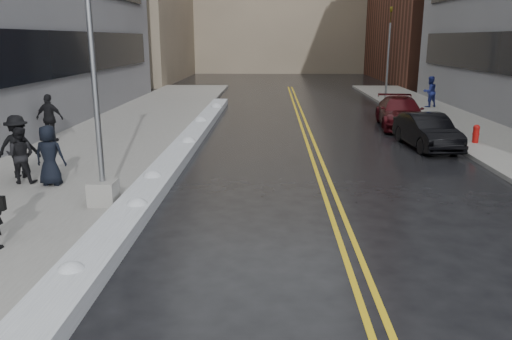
# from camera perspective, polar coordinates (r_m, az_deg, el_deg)

# --- Properties ---
(ground) EXTENTS (160.00, 160.00, 0.00)m
(ground) POSITION_cam_1_polar(r_m,az_deg,el_deg) (10.64, -3.11, -8.30)
(ground) COLOR black
(ground) RESTS_ON ground
(sidewalk_west) EXTENTS (5.50, 50.00, 0.15)m
(sidewalk_west) POSITION_cam_1_polar(r_m,az_deg,el_deg) (21.23, -16.46, 3.07)
(sidewalk_west) COLOR gray
(sidewalk_west) RESTS_ON ground
(sidewalk_east) EXTENTS (4.00, 50.00, 0.15)m
(sidewalk_east) POSITION_cam_1_polar(r_m,az_deg,el_deg) (22.13, 26.12, 2.62)
(sidewalk_east) COLOR gray
(sidewalk_east) RESTS_ON ground
(lane_line_left) EXTENTS (0.12, 50.00, 0.01)m
(lane_line_left) POSITION_cam_1_polar(r_m,az_deg,el_deg) (20.23, 5.93, 2.84)
(lane_line_left) COLOR gold
(lane_line_left) RESTS_ON ground
(lane_line_right) EXTENTS (0.12, 50.00, 0.01)m
(lane_line_right) POSITION_cam_1_polar(r_m,az_deg,el_deg) (20.26, 6.78, 2.83)
(lane_line_right) COLOR gold
(lane_line_right) RESTS_ON ground
(snow_ridge) EXTENTS (0.90, 30.00, 0.34)m
(snow_ridge) POSITION_cam_1_polar(r_m,az_deg,el_deg) (18.49, -8.62, 2.14)
(snow_ridge) COLOR silver
(snow_ridge) RESTS_ON ground
(lamppost) EXTENTS (0.65, 0.65, 7.62)m
(lamppost) POSITION_cam_1_polar(r_m,az_deg,el_deg) (12.57, -17.75, 6.62)
(lamppost) COLOR gray
(lamppost) RESTS_ON sidewalk_west
(fire_hydrant) EXTENTS (0.26, 0.26, 0.73)m
(fire_hydrant) POSITION_cam_1_polar(r_m,az_deg,el_deg) (21.66, 23.85, 3.91)
(fire_hydrant) COLOR maroon
(fire_hydrant) RESTS_ON sidewalk_east
(traffic_signal) EXTENTS (0.16, 0.20, 6.00)m
(traffic_signal) POSITION_cam_1_polar(r_m,az_deg,el_deg) (34.61, 14.91, 13.05)
(traffic_signal) COLOR gray
(traffic_signal) RESTS_ON sidewalk_east
(pedestrian_b) EXTENTS (0.83, 0.66, 1.62)m
(pedestrian_b) POSITION_cam_1_polar(r_m,az_deg,el_deg) (15.66, -25.32, 1.54)
(pedestrian_b) COLOR black
(pedestrian_b) RESTS_ON sidewalk_west
(pedestrian_c) EXTENTS (0.86, 0.58, 1.71)m
(pedestrian_c) POSITION_cam_1_polar(r_m,az_deg,el_deg) (15.09, -22.53, 1.56)
(pedestrian_c) COLOR black
(pedestrian_c) RESTS_ON sidewalk_west
(pedestrian_d) EXTENTS (1.16, 0.60, 1.91)m
(pedestrian_d) POSITION_cam_1_polar(r_m,az_deg,el_deg) (21.55, -22.50, 5.50)
(pedestrian_d) COLOR black
(pedestrian_d) RESTS_ON sidewalk_west
(pedestrian_e) EXTENTS (1.27, 0.81, 1.86)m
(pedestrian_e) POSITION_cam_1_polar(r_m,az_deg,el_deg) (16.33, -25.53, 2.44)
(pedestrian_e) COLOR black
(pedestrian_e) RESTS_ON sidewalk_west
(pedestrian_east) EXTENTS (1.09, 0.98, 1.83)m
(pedestrian_east) POSITION_cam_1_polar(r_m,az_deg,el_deg) (32.14, 19.24, 8.45)
(pedestrian_east) COLOR navy
(pedestrian_east) RESTS_ON sidewalk_east
(car_black) EXTENTS (1.80, 4.19, 1.34)m
(car_black) POSITION_cam_1_polar(r_m,az_deg,el_deg) (20.61, 18.97, 4.22)
(car_black) COLOR black
(car_black) RESTS_ON ground
(car_maroon) EXTENTS (2.46, 5.08, 1.42)m
(car_maroon) POSITION_cam_1_polar(r_m,az_deg,el_deg) (25.19, 16.16, 6.33)
(car_maroon) COLOR #3A090E
(car_maroon) RESTS_ON ground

